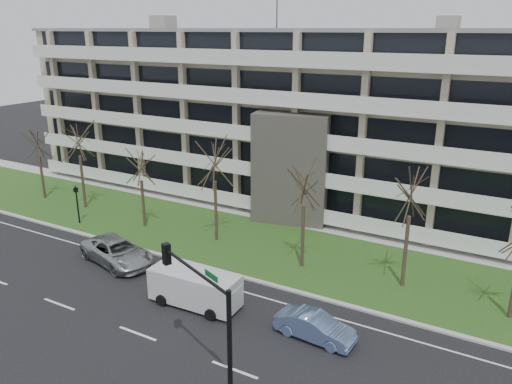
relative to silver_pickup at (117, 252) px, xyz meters
The scene contains 17 objects.
ground 8.99m from the silver_pickup, 39.63° to the right, with size 160.00×160.00×0.00m, color black.
grass_verge 10.07m from the silver_pickup, 46.59° to the left, with size 90.00×10.00×0.06m, color #204B19.
curb 7.31m from the silver_pickup, 18.37° to the left, with size 90.00×0.35×0.12m, color #B2B2AD.
sidewalk 14.55m from the silver_pickup, 61.67° to the left, with size 90.00×2.00×0.08m, color #B2B2AD.
lane_edge_line 6.99m from the silver_pickup, ahead, with size 90.00×0.12×0.01m, color white.
apartment_building 21.86m from the silver_pickup, 70.65° to the left, with size 60.50×15.10×18.75m.
silver_pickup is the anchor object (origin of this frame).
blue_sedan 15.26m from the silver_pickup, ahead, with size 1.47×4.22×1.39m, color #7B97D5.
white_van 8.13m from the silver_pickup, 13.03° to the right, with size 5.41×2.36×2.07m.
traffic_signal 15.35m from the silver_pickup, 31.27° to the right, with size 4.98×2.41×6.24m.
pedestrian_signal 8.93m from the silver_pickup, 154.30° to the left, with size 0.34×0.29×3.22m.
tree_0 17.88m from the silver_pickup, 156.86° to the left, with size 3.62×3.62×7.23m.
tree_1 13.79m from the silver_pickup, 147.05° to the left, with size 4.29×4.29×8.58m.
tree_2 8.02m from the silver_pickup, 115.44° to the left, with size 3.46×3.46×6.93m.
tree_3 9.42m from the silver_pickup, 60.13° to the left, with size 4.17×4.17×8.33m.
tree_4 13.59m from the silver_pickup, 26.68° to the left, with size 3.87×3.87×7.74m.
tree_5 19.68m from the silver_pickup, 19.38° to the left, with size 4.16×4.16×8.33m.
Camera 1 is at (16.50, -16.65, 15.30)m, focal length 35.00 mm.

